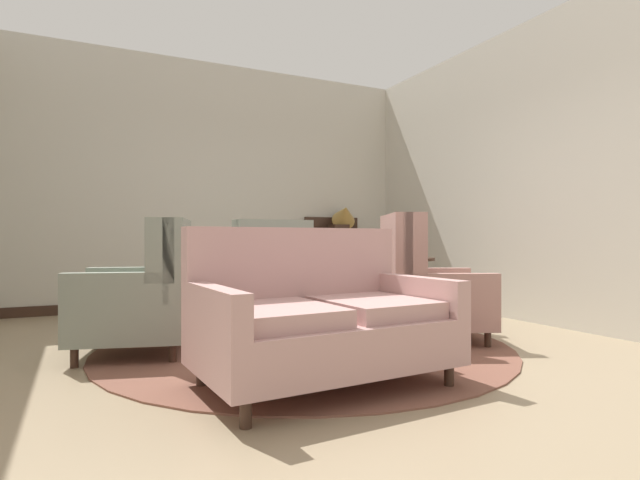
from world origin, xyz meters
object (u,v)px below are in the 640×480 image
side_table (408,282)px  sideboard (338,263)px  porcelain_vase (305,274)px  armchair_near_window (424,289)px  gramophone (343,217)px  armchair_near_sideboard (144,297)px  settee (320,320)px  armchair_back_corner (265,282)px  coffee_table (307,299)px

side_table → sideboard: bearing=87.0°
porcelain_vase → side_table: size_ratio=0.45×
armchair_near_window → gramophone: 2.86m
armchair_near_sideboard → sideboard: size_ratio=0.87×
settee → armchair_back_corner: armchair_back_corner is taller
settee → armchair_near_sideboard: armchair_near_sideboard is taller
porcelain_vase → gramophone: size_ratio=0.59×
sideboard → armchair_near_window: bearing=-102.3°
side_table → porcelain_vase: bearing=-158.9°
settee → armchair_near_sideboard: bearing=120.9°
porcelain_vase → armchair_near_sideboard: size_ratio=0.29×
side_table → settee: bearing=-137.8°
porcelain_vase → coffee_table: bearing=-77.8°
coffee_table → settee: settee is taller
settee → armchair_near_window: (1.41, 0.80, 0.06)m
armchair_back_corner → gramophone: gramophone is taller
coffee_table → settee: 1.20m
armchair_near_window → armchair_near_sideboard: (-2.30, 0.49, -0.01)m
settee → sideboard: size_ratio=1.28×
side_table → gramophone: bearing=85.2°
settee → side_table: (1.92, 1.74, 0.02)m
armchair_back_corner → side_table: 1.56m
coffee_table → armchair_near_window: armchair_near_window is taller
armchair_near_sideboard → porcelain_vase: bearing=100.0°
armchair_near_sideboard → side_table: (2.80, 0.45, -0.03)m
side_table → sideboard: 1.84m
settee → armchair_back_corner: bearing=75.4°
side_table → gramophone: gramophone is taller
coffee_table → settee: (-0.42, -1.12, 0.02)m
settee → porcelain_vase: bearing=66.7°
settee → sideboard: 4.11m
sideboard → gramophone: size_ratio=2.30×
armchair_near_sideboard → gramophone: gramophone is taller
settee → side_table: bearing=38.6°
gramophone → sideboard: bearing=118.4°
settee → side_table: 2.59m
settee → armchair_back_corner: 2.20m
armchair_near_sideboard → side_table: armchair_near_sideboard is taller
armchair_back_corner → coffee_table: bearing=89.4°
porcelain_vase → side_table: porcelain_vase is taller
coffee_table → porcelain_vase: 0.22m
porcelain_vase → gramophone: (1.65, 2.32, 0.61)m
settee → armchair_near_window: size_ratio=1.38×
coffee_table → sideboard: size_ratio=0.71×
porcelain_vase → armchair_near_window: 1.07m
armchair_near_sideboard → armchair_back_corner: size_ratio=0.97×
sideboard → armchair_back_corner: bearing=-138.5°
coffee_table → armchair_back_corner: 1.04m
coffee_table → side_table: 1.62m
porcelain_vase → settee: bearing=-109.7°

